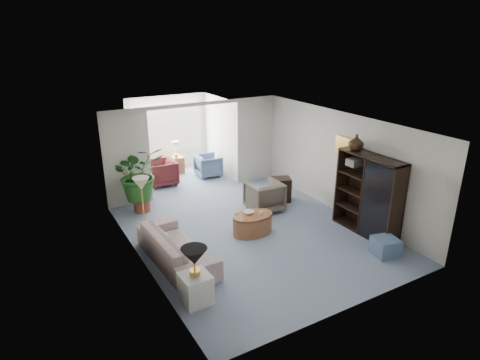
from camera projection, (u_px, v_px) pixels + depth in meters
floor at (253, 234)px, 9.20m from camera, size 6.00×6.00×0.00m
sunroom_floor at (183, 179)px, 12.54m from camera, size 2.60×2.60×0.00m
back_pier_left at (127, 159)px, 10.32m from camera, size 1.20×0.12×2.50m
back_pier_right at (255, 140)px, 12.10m from camera, size 1.20×0.12×2.50m
back_header at (195, 104)px, 10.79m from camera, size 2.60×0.12×0.10m
window_pane at (168, 127)px, 12.93m from camera, size 2.20×0.02×1.50m
window_blinds at (168, 128)px, 12.90m from camera, size 2.20×0.02×1.50m
framed_picture at (345, 147)px, 9.68m from camera, size 0.04×0.50×0.40m
sofa at (177, 247)px, 8.01m from camera, size 0.95×2.23×0.64m
end_table at (196, 288)px, 6.84m from camera, size 0.49×0.49×0.52m
table_lamp at (194, 257)px, 6.63m from camera, size 0.44×0.44×0.30m
floor_lamp at (141, 184)px, 8.66m from camera, size 0.36×0.36×0.28m
coffee_table at (253, 224)px, 9.18m from camera, size 1.08×1.08×0.45m
coffee_bowl at (248, 212)px, 9.15m from camera, size 0.27×0.27×0.06m
coffee_cup at (261, 213)px, 9.08m from camera, size 0.11×0.11×0.09m
wingback_chair at (264, 196)px, 10.29m from camera, size 0.86×0.88×0.76m
side_table_dark at (280, 189)px, 10.88m from camera, size 0.65×0.60×0.64m
entertainment_cabinet at (368, 195)px, 8.99m from camera, size 0.43×1.62×1.80m
cabinet_urn at (356, 142)px, 9.03m from camera, size 0.34×0.34×0.35m
ottoman at (385, 247)px, 8.30m from camera, size 0.56×0.56×0.37m
plant_pot at (142, 205)px, 10.32m from camera, size 0.40×0.40×0.32m
house_plant at (139, 173)px, 10.02m from camera, size 1.23×1.07×1.37m
sunroom_chair_blue at (208, 166)px, 12.71m from camera, size 0.78×0.76×0.67m
sunroom_chair_maroon at (162, 173)px, 12.00m from camera, size 0.86×0.84×0.74m
sunroom_table at (177, 165)px, 12.99m from camera, size 0.45×0.36×0.53m
shelf_clutter at (375, 185)px, 8.71m from camera, size 0.30×1.28×1.06m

